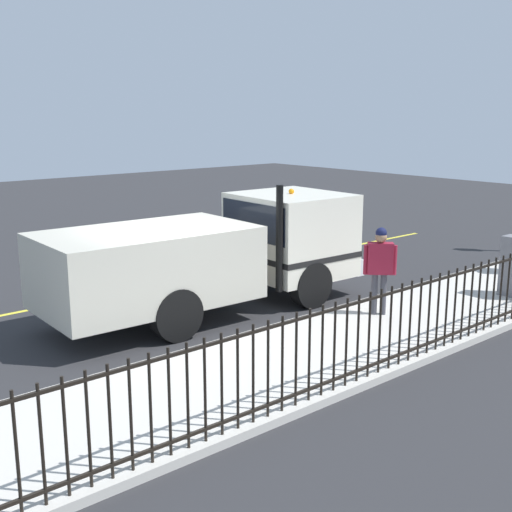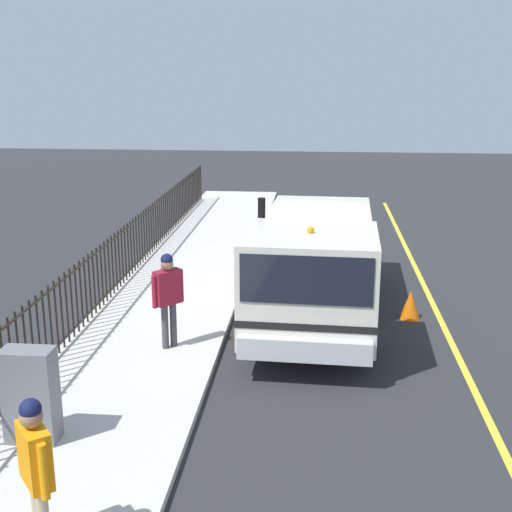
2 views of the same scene
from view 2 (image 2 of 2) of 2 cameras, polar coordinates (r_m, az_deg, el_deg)
ground_plane at (r=14.86m, az=4.32°, el=-3.66°), size 56.00×56.00×0.00m
sidewalk_slab at (r=15.16m, az=-6.76°, el=-3.09°), size 2.87×25.46×0.12m
lane_marking at (r=15.07m, az=14.72°, el=-3.86°), size 0.12×22.91×0.01m
work_truck at (r=13.16m, az=4.98°, el=-0.40°), size 2.52×6.85×2.60m
worker_standing at (r=11.77m, az=-7.48°, el=-2.92°), size 0.49×0.50×1.71m
pedestrian_distant at (r=7.18m, az=-18.19°, el=-16.20°), size 0.48×0.52×1.73m
iron_fence at (r=15.27m, az=-11.66°, el=-0.33°), size 0.04×21.67×1.31m
utility_cabinet at (r=9.43m, az=-18.57°, el=-11.12°), size 0.67×0.37×1.29m
traffic_cone at (r=13.94m, az=12.95°, el=-4.04°), size 0.41×0.41×0.59m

